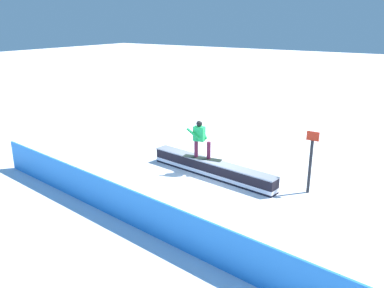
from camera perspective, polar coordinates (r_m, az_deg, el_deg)
ground_plane at (r=14.64m, az=2.84°, el=-4.60°), size 120.00×120.00×0.00m
grind_box at (r=14.54m, az=2.86°, el=-3.63°), size 5.28×1.20×0.59m
snowboarder at (r=14.49m, az=1.17°, el=0.85°), size 1.52×0.56×1.41m
safety_fence at (r=11.21m, az=-8.75°, el=-9.00°), size 13.53×1.79×1.08m
trail_marker at (r=13.44m, az=16.64°, el=-2.30°), size 0.40×0.10×2.10m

